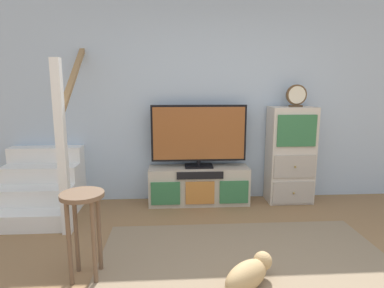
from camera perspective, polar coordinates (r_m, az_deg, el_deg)
back_wall at (r=4.39m, az=4.92°, el=7.86°), size 6.40×0.12×2.70m
area_rug at (r=2.99m, az=10.01°, el=-20.81°), size 2.60×1.80×0.01m
media_console at (r=4.29m, az=1.20°, el=-7.26°), size 1.29×0.38×0.48m
television at (r=4.16m, az=1.21°, el=1.67°), size 1.22×0.22×0.80m
side_cabinet at (r=4.46m, az=16.85°, el=-1.88°), size 0.58×0.38×1.26m
desk_clock at (r=4.36m, az=17.82°, el=8.05°), size 0.26×0.08×0.28m
staircase at (r=4.54m, az=-24.08°, el=-5.51°), size 1.00×1.36×2.20m
bar_stool_near at (r=2.76m, az=-18.51°, el=-11.75°), size 0.34×0.34×0.72m
dog at (r=2.72m, az=9.91°, el=-21.53°), size 0.47×0.43×0.23m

